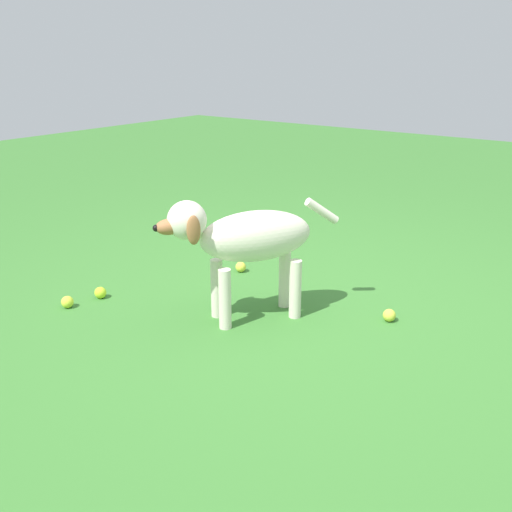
# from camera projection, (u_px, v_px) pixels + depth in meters

# --- Properties ---
(ground) EXTENTS (14.00, 14.00, 0.00)m
(ground) POSITION_uv_depth(u_px,v_px,m) (304.00, 318.00, 3.03)
(ground) COLOR #38722D
(dog) EXTENTS (0.59, 0.83, 0.65)m
(dog) POSITION_uv_depth(u_px,v_px,m) (245.00, 239.00, 2.89)
(dog) COLOR silver
(dog) RESTS_ON ground
(tennis_ball_0) EXTENTS (0.07, 0.07, 0.07)m
(tennis_ball_0) POSITION_uv_depth(u_px,v_px,m) (241.00, 267.00, 3.65)
(tennis_ball_0) COLOR #D5D541
(tennis_ball_0) RESTS_ON ground
(tennis_ball_1) EXTENTS (0.07, 0.07, 0.07)m
(tennis_ball_1) POSITION_uv_depth(u_px,v_px,m) (100.00, 293.00, 3.27)
(tennis_ball_1) COLOR #C0E22B
(tennis_ball_1) RESTS_ON ground
(tennis_ball_2) EXTENTS (0.07, 0.07, 0.07)m
(tennis_ball_2) POSITION_uv_depth(u_px,v_px,m) (389.00, 315.00, 2.99)
(tennis_ball_2) COLOR #C8D43F
(tennis_ball_2) RESTS_ON ground
(tennis_ball_3) EXTENTS (0.07, 0.07, 0.07)m
(tennis_ball_3) POSITION_uv_depth(u_px,v_px,m) (67.00, 302.00, 3.15)
(tennis_ball_3) COLOR #CFE43A
(tennis_ball_3) RESTS_ON ground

